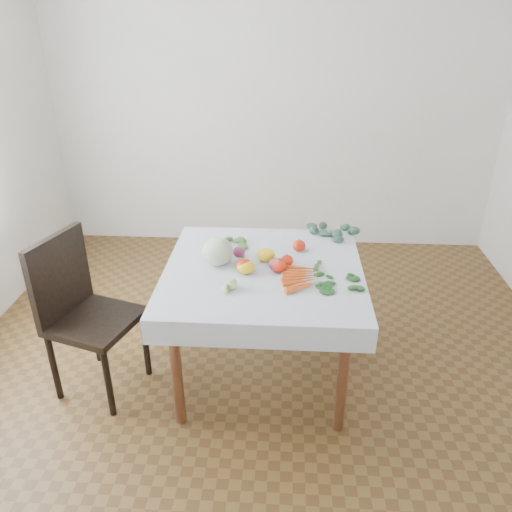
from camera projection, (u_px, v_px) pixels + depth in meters
The scene contains 19 objects.
ground at pixel (263, 372), 3.19m from camera, with size 4.00×4.00×0.00m, color brown.
back_wall at pixel (275, 100), 4.36m from camera, with size 4.00×0.04×2.70m, color white.
table at pixel (263, 284), 2.89m from camera, with size 1.00×1.00×0.75m.
tablecloth at pixel (263, 269), 2.85m from camera, with size 1.12×1.12×0.01m, color white.
chair at pixel (80, 305), 2.86m from camera, with size 0.55×0.55×0.98m.
cabbage at pixel (218, 251), 2.86m from camera, with size 0.18×0.18×0.16m, color beige.
tomato_a at pixel (244, 265), 2.79m from camera, with size 0.09×0.09×0.08m, color red.
tomato_b at pixel (299, 246), 3.03m from camera, with size 0.08×0.08×0.07m, color red.
tomato_c at pixel (279, 266), 2.79m from camera, with size 0.09×0.09×0.08m, color red.
tomato_d at pixel (287, 260), 2.86m from camera, with size 0.07×0.07×0.06m, color red.
heirloom_back at pixel (266, 255), 2.91m from camera, with size 0.11×0.11×0.08m, color #F0AA19.
heirloom_front at pixel (246, 267), 2.78m from camera, with size 0.10×0.10×0.07m, color #F0AA19.
onion_a at pixel (239, 252), 2.96m from camera, with size 0.07×0.07×0.06m, color maroon.
onion_b at pixel (276, 265), 2.81m from camera, with size 0.08×0.08×0.07m, color maroon.
tomatillo_cluster at pixel (222, 287), 2.61m from camera, with size 0.11×0.10×0.04m.
carrot_bunch at pixel (301, 278), 2.72m from camera, with size 0.20×0.30×0.03m.
kale_bunch at pixel (335, 233), 3.23m from camera, with size 0.26×0.26×0.04m.
basil_bunch at pixel (341, 283), 2.68m from camera, with size 0.30×0.22×0.01m.
dill_bunch at pixel (228, 244), 3.10m from camera, with size 0.20×0.19×0.02m.
Camera 1 is at (0.11, -2.50, 2.10)m, focal length 35.00 mm.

